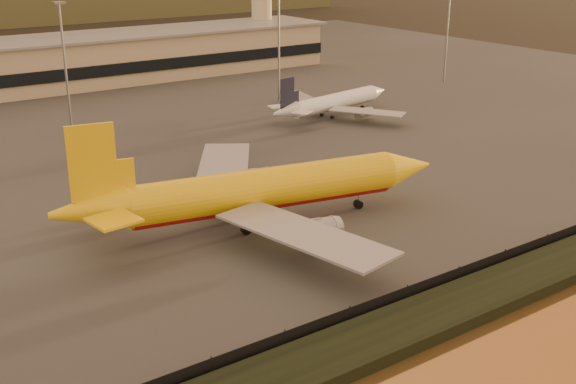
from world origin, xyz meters
name	(u,v)px	position (x,y,z in m)	size (l,w,h in m)	color
ground	(369,252)	(0.00, 0.00, 0.00)	(900.00, 900.00, 0.00)	black
embankment	(473,300)	(0.00, -17.00, 0.70)	(320.00, 7.00, 1.40)	black
tarmac	(92,110)	(0.00, 95.00, 0.10)	(320.00, 220.00, 0.20)	#2D2D2D
perimeter_fence	(446,281)	(0.00, -13.00, 1.30)	(300.00, 0.05, 2.20)	black
apron_light_masts	(189,46)	(15.00, 75.00, 15.70)	(152.20, 12.20, 25.40)	slate
dhl_cargo_jet	(259,191)	(-6.45, 15.31, 5.10)	(54.69, 52.77, 16.41)	yellow
white_narrowbody_jet	(333,102)	(40.85, 58.40, 3.29)	(35.90, 34.63, 10.34)	silver
gse_vehicle_yellow	(382,165)	(23.87, 23.74, 1.13)	(4.11, 1.85, 1.85)	yellow
gse_vehicle_white	(193,192)	(-8.96, 29.87, 1.10)	(4.01, 1.80, 1.80)	silver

